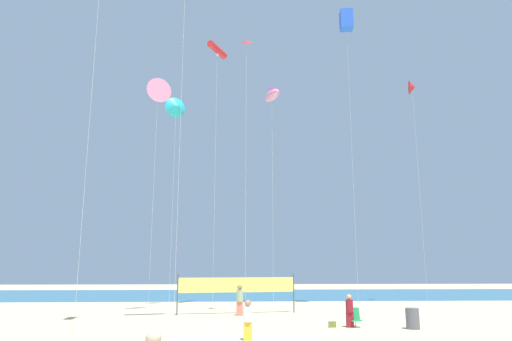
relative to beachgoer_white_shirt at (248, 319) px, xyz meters
The scene contains 15 objects.
ocean_band 30.46m from the beachgoer_white_shirt, 90.19° to the left, with size 120.00×20.00×0.01m, color teal.
beachgoer_white_shirt is the anchor object (origin of this frame).
beachgoer_sage_shirt 9.36m from the beachgoer_white_shirt, 91.11° to the left, with size 0.40×0.40×1.77m.
beachgoer_maroon_shirt 6.24m from the beachgoer_white_shirt, 36.62° to the left, with size 0.35×0.35×1.54m.
folding_beach_chair 6.59m from the beachgoer_white_shirt, 36.18° to the left, with size 0.52×0.65×0.89m.
trash_barrel 8.34m from the beachgoer_white_shirt, 20.89° to the left, with size 0.62×0.62×0.95m, color #595960.
volleyball_net 10.51m from the beachgoer_white_shirt, 91.75° to the left, with size 7.28×1.40×2.40m.
beach_handbag 5.66m from the beachgoer_white_shirt, 42.18° to the left, with size 0.35×0.17×0.28m, color olive.
kite_cyan_delta 20.02m from the beachgoer_white_shirt, 109.69° to the left, with size 1.60×1.08×15.25m.
kite_red_diamond 17.70m from the beachgoer_white_shirt, 89.25° to the left, with size 0.73×0.73×17.13m.
kite_blue_box 25.45m from the beachgoer_white_shirt, 58.45° to the left, with size 1.03×1.03×22.10m.
kite_red_tube 22.69m from the beachgoer_white_shirt, 98.20° to the left, with size 1.46×2.26×19.24m.
kite_pink_delta 17.43m from the beachgoer_white_shirt, 119.90° to the left, with size 1.68×1.17×14.94m.
kite_red_delta 26.62m from the beachgoer_white_shirt, 48.68° to the left, with size 0.72×1.21×17.76m.
kite_pink_inflatable 21.58m from the beachgoer_white_shirt, 81.26° to the left, with size 1.50×2.36×16.62m.
Camera 1 is at (-0.52, -17.15, 2.86)m, focal length 32.50 mm.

